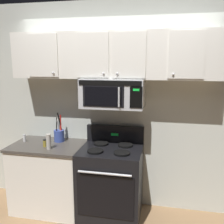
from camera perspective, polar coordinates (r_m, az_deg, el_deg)
back_wall at (r=3.31m, az=1.04°, el=1.03°), size 5.20×0.10×2.70m
stove_range at (r=3.26m, az=-0.24°, el=-15.61°), size 0.76×0.69×1.12m
over_range_microwave at (r=3.03m, az=0.19°, el=4.36°), size 0.76×0.43×0.35m
upper_cabinets at (r=3.04m, az=0.32°, el=12.88°), size 2.50×0.36×0.55m
counter_segment at (r=3.52m, az=-14.16°, el=-14.10°), size 0.93×0.65×0.90m
utensil_crock_blue at (r=3.41m, az=-12.03°, el=-5.10°), size 0.14×0.14×0.39m
salt_shaker at (r=3.53m, az=-19.49°, el=-5.65°), size 0.04×0.04×0.10m
pepper_mill at (r=3.14m, az=-14.38°, el=-6.61°), size 0.06×0.06×0.19m
spice_jar at (r=3.25m, az=-15.18°, el=-6.88°), size 0.05×0.05×0.10m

